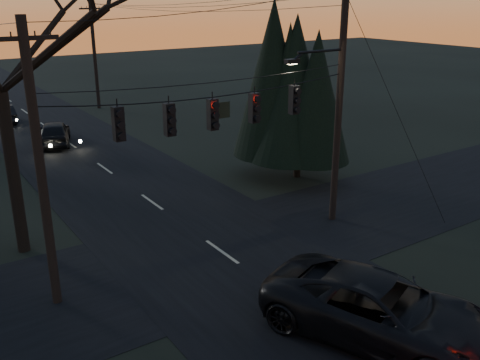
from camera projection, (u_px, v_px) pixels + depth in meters
main_road at (119, 178)px, 27.50m from camera, size 8.00×120.00×0.02m
cross_road at (222, 252)px, 19.67m from camera, size 60.00×7.00×0.02m
utility_pole_right at (332, 219)px, 22.57m from camera, size 5.00×0.30×10.00m
utility_pole_left at (58, 302)px, 16.50m from camera, size 1.80×0.30×8.50m
utility_pole_far_r at (99, 108)px, 44.50m from camera, size 1.80×0.30×8.50m
span_signal_assembly at (214, 112)px, 17.81m from camera, size 11.50×0.44×1.57m
evergreen_right at (300, 86)px, 26.28m from camera, size 4.79×4.79×8.18m
suv_near at (380, 310)px, 14.48m from camera, size 5.12×7.06×1.78m
sedan_oncoming_a at (55, 133)px, 33.41m from camera, size 3.07×4.77×1.51m
sedan_oncoming_b at (3, 114)px, 39.22m from camera, size 1.53×3.94×1.28m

